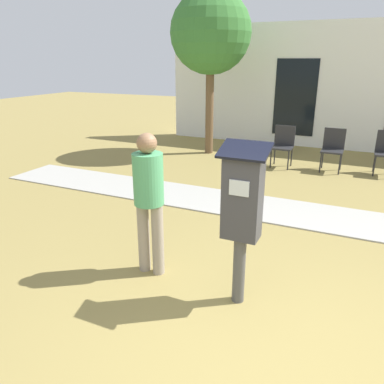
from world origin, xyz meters
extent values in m
plane|color=olive|center=(0.00, 0.00, 0.00)|extent=(40.00, 40.00, 0.00)
cube|color=#A3A099|center=(0.00, 3.19, 0.01)|extent=(12.00, 1.10, 0.02)
cube|color=white|center=(0.00, 8.26, 1.60)|extent=(10.00, 0.24, 3.20)
cube|color=black|center=(-1.40, 8.13, 1.30)|extent=(1.10, 0.02, 2.00)
cylinder|color=#4C4C4C|center=(-0.53, 0.68, 0.35)|extent=(0.12, 0.12, 0.70)
cube|color=#38383D|center=(-0.53, 0.68, 1.10)|extent=(0.34, 0.22, 0.80)
cube|color=silver|center=(-0.53, 0.57, 1.22)|extent=(0.18, 0.01, 0.14)
cube|color=black|center=(-0.53, 0.68, 1.53)|extent=(0.44, 0.31, 0.12)
cylinder|color=gray|center=(-1.68, 0.80, 0.41)|extent=(0.13, 0.13, 0.82)
cylinder|color=gray|center=(-1.50, 0.80, 0.41)|extent=(0.13, 0.13, 0.82)
cylinder|color=#4C9E66|center=(-1.59, 0.80, 1.09)|extent=(0.32, 0.32, 0.55)
sphere|color=#8C6647|center=(-1.59, 0.80, 1.48)|extent=(0.21, 0.21, 0.21)
cylinder|color=#262628|center=(-1.38, 5.60, 0.21)|extent=(0.03, 0.03, 0.42)
cylinder|color=#262628|center=(-1.00, 5.60, 0.21)|extent=(0.03, 0.03, 0.42)
cylinder|color=#262628|center=(-1.38, 5.98, 0.21)|extent=(0.03, 0.03, 0.42)
cylinder|color=#262628|center=(-1.00, 5.98, 0.21)|extent=(0.03, 0.03, 0.42)
cube|color=#262628|center=(-1.19, 5.79, 0.44)|extent=(0.44, 0.44, 0.04)
cube|color=#262628|center=(-1.19, 5.99, 0.68)|extent=(0.44, 0.04, 0.44)
cylinder|color=#262628|center=(-0.34, 5.70, 0.21)|extent=(0.03, 0.03, 0.42)
cylinder|color=#262628|center=(0.04, 5.70, 0.21)|extent=(0.03, 0.03, 0.42)
cylinder|color=#262628|center=(-0.34, 6.08, 0.21)|extent=(0.03, 0.03, 0.42)
cylinder|color=#262628|center=(0.04, 6.08, 0.21)|extent=(0.03, 0.03, 0.42)
cube|color=#262628|center=(-0.15, 5.89, 0.44)|extent=(0.44, 0.44, 0.04)
cube|color=#262628|center=(-0.15, 6.10, 0.68)|extent=(0.44, 0.04, 0.44)
cylinder|color=#262628|center=(0.69, 5.87, 0.21)|extent=(0.03, 0.03, 0.42)
cylinder|color=#262628|center=(0.69, 6.25, 0.21)|extent=(0.03, 0.03, 0.42)
cylinder|color=brown|center=(-3.17, 6.39, 1.10)|extent=(0.20, 0.20, 2.20)
sphere|color=#387533|center=(-3.17, 6.39, 2.87)|extent=(1.90, 1.90, 1.90)
camera|label=1|loc=(0.37, -2.38, 2.27)|focal=35.00mm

